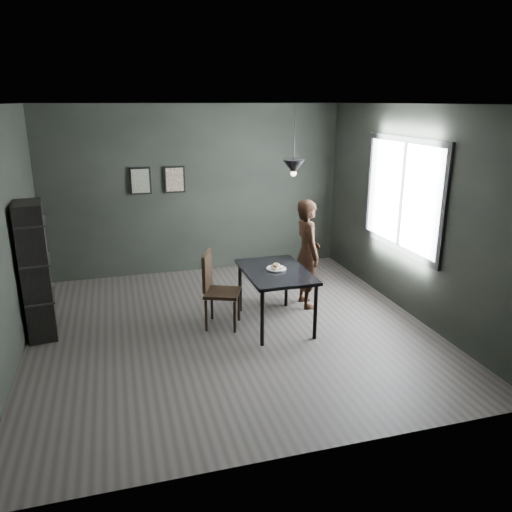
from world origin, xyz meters
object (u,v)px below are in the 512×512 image
object	(u,v)px
woman	(307,254)
cafe_table	(276,276)
wood_chair	(216,285)
shelf_unit	(35,271)
pendant_lamp	(294,167)
white_plate	(276,269)

from	to	relation	value
woman	cafe_table	bearing A→B (deg)	129.88
wood_chair	shelf_unit	bearing A→B (deg)	-166.38
shelf_unit	pendant_lamp	size ratio (longest dim) A/B	1.97
shelf_unit	pendant_lamp	bearing A→B (deg)	-13.79
cafe_table	pendant_lamp	xyz separation A→B (m)	(0.25, 0.10, 1.38)
cafe_table	wood_chair	world-z (taller)	wood_chair
wood_chair	cafe_table	bearing A→B (deg)	9.53
white_plate	wood_chair	xyz separation A→B (m)	(-0.77, 0.14, -0.19)
wood_chair	shelf_unit	distance (m)	2.21
cafe_table	woman	distance (m)	0.81
white_plate	pendant_lamp	distance (m)	1.32
shelf_unit	pendant_lamp	distance (m)	3.41
woman	pendant_lamp	distance (m)	1.39
wood_chair	pendant_lamp	world-z (taller)	pendant_lamp
woman	shelf_unit	bearing A→B (deg)	91.44
cafe_table	white_plate	xyz separation A→B (m)	(0.02, 0.03, 0.08)
white_plate	wood_chair	world-z (taller)	wood_chair
cafe_table	shelf_unit	bearing A→B (deg)	170.24
cafe_table	white_plate	world-z (taller)	white_plate
shelf_unit	pendant_lamp	xyz separation A→B (m)	(3.17, -0.40, 1.20)
white_plate	wood_chair	size ratio (longest dim) A/B	0.23
cafe_table	white_plate	distance (m)	0.09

